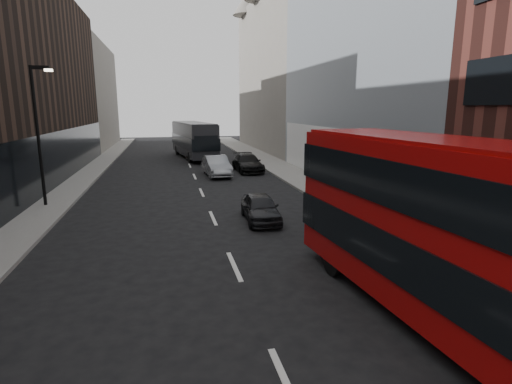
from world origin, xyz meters
TOP-DOWN VIEW (x-y plane):
  - sidewalk_right at (7.50, 25.00)m, footprint 3.00×80.00m
  - sidewalk_left at (-8.00, 25.00)m, footprint 2.00×80.00m
  - building_modern_block at (11.47, 21.00)m, footprint 5.03×22.00m
  - building_victorian at (11.38, 44.00)m, footprint 6.50×24.00m
  - building_left_mid at (-11.50, 30.00)m, footprint 5.00×24.00m
  - building_left_far at (-11.50, 52.00)m, footprint 5.00×20.00m
  - street_lamp at (-8.22, 18.00)m, footprint 1.06×0.22m
  - red_bus at (4.24, 3.28)m, footprint 3.38×11.09m
  - grey_bus at (0.80, 37.79)m, footprint 4.17×11.56m
  - car_a at (2.09, 13.08)m, footprint 1.66×3.77m
  - car_b at (1.69, 26.00)m, footprint 1.93×4.77m
  - car_c at (4.44, 27.54)m, footprint 2.06×4.88m

SIDE VIEW (x-z plane):
  - sidewalk_right at x=7.50m, z-range 0.00..0.15m
  - sidewalk_left at x=-8.00m, z-range 0.00..0.15m
  - car_a at x=2.09m, z-range 0.00..1.26m
  - car_c at x=4.44m, z-range 0.00..1.41m
  - car_b at x=1.69m, z-range 0.00..1.54m
  - grey_bus at x=0.80m, z-range 0.13..3.79m
  - red_bus at x=4.24m, z-range 0.24..4.66m
  - street_lamp at x=-8.22m, z-range 0.68..7.68m
  - building_left_far at x=-11.50m, z-range 0.00..13.00m
  - building_left_mid at x=-11.50m, z-range 0.00..14.00m
  - building_victorian at x=11.38m, z-range -0.84..20.16m
  - building_modern_block at x=11.47m, z-range -0.10..19.90m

